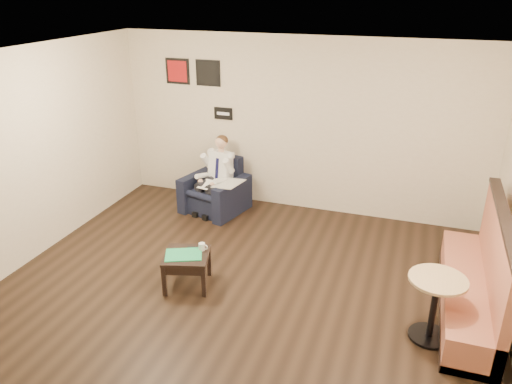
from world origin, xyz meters
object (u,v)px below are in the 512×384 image
(armchair, at_px, (215,186))
(side_table, at_px, (187,270))
(green_folder, at_px, (184,255))
(coffee_mug, at_px, (202,247))
(banquette, at_px, (473,264))
(smartphone, at_px, (192,248))
(seated_man, at_px, (210,179))
(cafe_table, at_px, (433,308))

(armchair, distance_m, side_table, 2.24)
(armchair, distance_m, green_folder, 2.26)
(armchair, xyz_separation_m, green_folder, (0.53, -2.19, 0.01))
(coffee_mug, xyz_separation_m, banquette, (3.14, 0.43, 0.12))
(banquette, bearing_deg, smartphone, -172.55)
(seated_man, xyz_separation_m, smartphone, (0.59, -1.89, -0.15))
(green_folder, xyz_separation_m, coffee_mug, (0.16, 0.19, 0.04))
(smartphone, relative_size, cafe_table, 0.18)
(coffee_mug, xyz_separation_m, smartphone, (-0.13, 0.00, -0.04))
(seated_man, xyz_separation_m, side_table, (0.58, -2.06, -0.37))
(green_folder, bearing_deg, armchair, 103.65)
(green_folder, relative_size, coffee_mug, 4.74)
(smartphone, distance_m, cafe_table, 2.90)
(seated_man, xyz_separation_m, banquette, (3.86, -1.46, 0.01))
(armchair, xyz_separation_m, coffee_mug, (0.69, -2.00, 0.05))
(seated_man, relative_size, side_table, 2.20)
(side_table, relative_size, cafe_table, 0.73)
(side_table, height_order, smartphone, smartphone)
(green_folder, bearing_deg, banquette, 10.62)
(side_table, bearing_deg, seated_man, 105.83)
(armchair, xyz_separation_m, cafe_table, (3.45, -2.23, -0.06))
(side_table, height_order, banquette, banquette)
(smartphone, bearing_deg, cafe_table, -10.61)
(smartphone, height_order, cafe_table, cafe_table)
(side_table, distance_m, smartphone, 0.28)
(coffee_mug, relative_size, cafe_table, 0.13)
(side_table, distance_m, banquette, 3.36)
(green_folder, height_order, smartphone, green_folder)
(side_table, relative_size, banquette, 0.23)
(seated_man, distance_m, banquette, 4.13)
(seated_man, bearing_deg, smartphone, -58.47)
(smartphone, bearing_deg, armchair, 99.54)
(banquette, bearing_deg, armchair, 157.71)
(seated_man, bearing_deg, green_folder, -60.64)
(seated_man, height_order, smartphone, seated_man)
(cafe_table, bearing_deg, coffee_mug, 175.29)
(seated_man, relative_size, banquette, 0.50)
(coffee_mug, bearing_deg, seated_man, 110.80)
(banquette, bearing_deg, cafe_table, -120.31)
(green_folder, bearing_deg, side_table, 49.75)
(coffee_mug, bearing_deg, smartphone, 178.96)
(green_folder, xyz_separation_m, banquette, (3.30, 0.62, 0.16))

